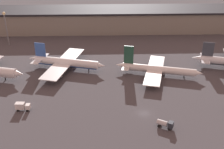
{
  "coord_description": "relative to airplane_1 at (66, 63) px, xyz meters",
  "views": [
    {
      "loc": [
        -14.64,
        -86.09,
        59.74
      ],
      "look_at": [
        -11.3,
        20.56,
        6.0
      ],
      "focal_mm": 45.0,
      "sensor_mm": 36.0,
      "label": 1
    }
  ],
  "objects": [
    {
      "name": "service_vehicle_0",
      "position": [
        39.4,
        -48.09,
        -1.82
      ],
      "size": [
        5.81,
        4.47,
        2.93
      ],
      "rotation": [
        0.0,
        0.0,
        -0.52
      ],
      "color": "#282D38",
      "rests_on": "ground"
    },
    {
      "name": "service_vehicle_2",
      "position": [
        -12.21,
        -35.81,
        -1.66
      ],
      "size": [
        5.5,
        2.31,
        3.16
      ],
      "rotation": [
        0.0,
        0.0,
        -0.05
      ],
      "color": "white",
      "rests_on": "ground"
    },
    {
      "name": "airplane_2",
      "position": [
        43.49,
        -8.04,
        -0.48
      ],
      "size": [
        39.84,
        33.45,
        13.38
      ],
      "rotation": [
        0.0,
        0.0,
        -0.26
      ],
      "color": "white",
      "rests_on": "ground"
    },
    {
      "name": "lamp_post_0",
      "position": [
        -38.01,
        34.64,
        9.63
      ],
      "size": [
        1.8,
        1.8,
        19.92
      ],
      "color": "slate",
      "rests_on": "ground"
    },
    {
      "name": "ground",
      "position": [
        33.36,
        -39.37,
        -3.43
      ],
      "size": [
        600.0,
        600.0,
        0.0
      ],
      "primitive_type": "plane",
      "color": "#423F44"
    },
    {
      "name": "terminal_building",
      "position": [
        33.36,
        63.01,
        3.81
      ],
      "size": [
        246.98,
        27.93,
        14.4
      ],
      "color": "gray",
      "rests_on": "ground"
    },
    {
      "name": "airplane_1",
      "position": [
        0.0,
        0.0,
        0.0
      ],
      "size": [
        39.09,
        38.79,
        12.5
      ],
      "rotation": [
        0.0,
        0.0,
        -0.26
      ],
      "color": "white",
      "rests_on": "ground"
    }
  ]
}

